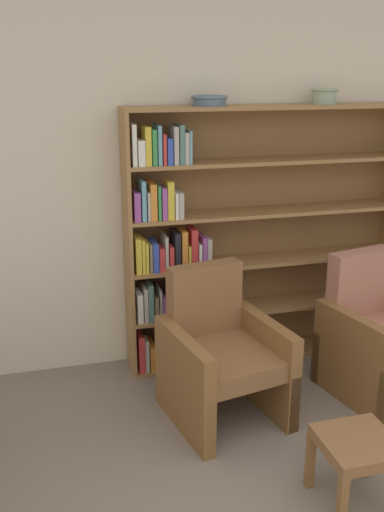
{
  "coord_description": "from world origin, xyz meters",
  "views": [
    {
      "loc": [
        -1.07,
        -1.06,
        2.06
      ],
      "look_at": [
        -0.18,
        2.24,
        0.95
      ],
      "focal_mm": 40.0,
      "sensor_mm": 36.0,
      "label": 1
    }
  ],
  "objects_px": {
    "bowl_stoneware": "(209,100)",
    "armchair_leather": "(221,355)",
    "armchair_cushioned": "(379,334)",
    "footstool": "(358,451)",
    "bookshelf": "(238,241)",
    "bowl_copper": "(324,95)"
  },
  "relations": [
    {
      "from": "bowl_stoneware",
      "to": "armchair_leather",
      "type": "xyz_separation_m",
      "value": [
        -0.12,
        -0.68,
        -1.48
      ]
    },
    {
      "from": "armchair_leather",
      "to": "armchair_cushioned",
      "type": "distance_m",
      "value": 1.1
    },
    {
      "from": "bowl_stoneware",
      "to": "footstool",
      "type": "distance_m",
      "value": 2.28
    },
    {
      "from": "bowl_stoneware",
      "to": "armchair_leather",
      "type": "bearing_deg",
      "value": -99.65
    },
    {
      "from": "bookshelf",
      "to": "bowl_stoneware",
      "type": "distance_m",
      "value": 1.0
    },
    {
      "from": "bowl_stoneware",
      "to": "bowl_copper",
      "type": "xyz_separation_m",
      "value": [
        0.82,
        -0.0,
        0.02
      ]
    },
    {
      "from": "bookshelf",
      "to": "armchair_cushioned",
      "type": "distance_m",
      "value": 1.15
    },
    {
      "from": "bowl_copper",
      "to": "footstool",
      "type": "bearing_deg",
      "value": -108.3
    },
    {
      "from": "bookshelf",
      "to": "footstool",
      "type": "distance_m",
      "value": 1.74
    },
    {
      "from": "bookshelf",
      "to": "bowl_copper",
      "type": "xyz_separation_m",
      "value": [
        0.59,
        -0.01,
        1.0
      ]
    },
    {
      "from": "footstool",
      "to": "bookshelf",
      "type": "bearing_deg",
      "value": 92.0
    },
    {
      "from": "bowl_stoneware",
      "to": "armchair_cushioned",
      "type": "distance_m",
      "value": 1.91
    },
    {
      "from": "armchair_cushioned",
      "to": "bookshelf",
      "type": "bearing_deg",
      "value": -55.13
    },
    {
      "from": "armchair_cushioned",
      "to": "bowl_stoneware",
      "type": "bearing_deg",
      "value": -47.25
    },
    {
      "from": "armchair_cushioned",
      "to": "footstool",
      "type": "bearing_deg",
      "value": 40.31
    },
    {
      "from": "bowl_copper",
      "to": "armchair_leather",
      "type": "bearing_deg",
      "value": -144.06
    },
    {
      "from": "bowl_copper",
      "to": "armchair_leather",
      "type": "xyz_separation_m",
      "value": [
        -0.93,
        -0.68,
        -1.51
      ]
    },
    {
      "from": "bowl_copper",
      "to": "armchair_leather",
      "type": "relative_size",
      "value": 0.2
    },
    {
      "from": "footstool",
      "to": "bowl_stoneware",
      "type": "bearing_deg",
      "value": 100.01
    },
    {
      "from": "footstool",
      "to": "armchair_leather",
      "type": "bearing_deg",
      "value": 113.11
    },
    {
      "from": "bookshelf",
      "to": "bowl_copper",
      "type": "bearing_deg",
      "value": -1.42
    },
    {
      "from": "bowl_stoneware",
      "to": "armchair_leather",
      "type": "height_order",
      "value": "bowl_stoneware"
    }
  ]
}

